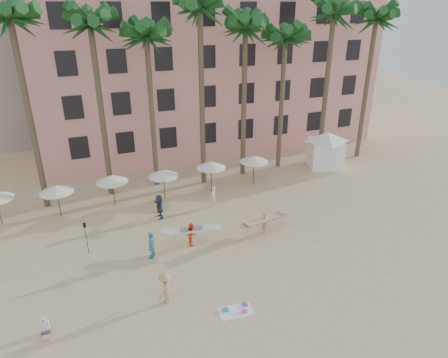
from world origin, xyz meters
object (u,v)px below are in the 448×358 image
pink_hotel (204,69)px  carrier_white (192,233)px  carrier_yellow (265,221)px  cabana (326,146)px

pink_hotel → carrier_white: 23.32m
pink_hotel → carrier_yellow: 22.56m
pink_hotel → carrier_white: (-7.85, -20.77, -7.14)m
pink_hotel → cabana: pink_hotel is taller
pink_hotel → cabana: bearing=-56.2°
cabana → carrier_yellow: bearing=-140.2°
cabana → carrier_yellow: (-10.88, -9.08, -1.13)m
cabana → carrier_white: (-16.02, -8.59, -1.21)m
cabana → carrier_white: 18.22m
pink_hotel → carrier_white: bearing=-110.7°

